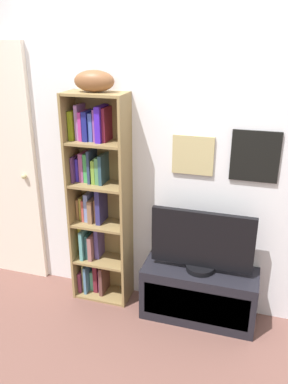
# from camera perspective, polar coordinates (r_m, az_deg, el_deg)

# --- Properties ---
(back_wall) EXTENTS (4.80, 0.08, 2.48)m
(back_wall) POSITION_cam_1_polar(r_m,az_deg,el_deg) (2.96, 5.39, 4.76)
(back_wall) COLOR silver
(back_wall) RESTS_ON ground
(bookshelf) EXTENTS (0.47, 0.25, 1.73)m
(bookshelf) POSITION_cam_1_polar(r_m,az_deg,el_deg) (3.16, -6.95, -1.44)
(bookshelf) COLOR olive
(bookshelf) RESTS_ON ground
(football) EXTENTS (0.31, 0.18, 0.15)m
(football) POSITION_cam_1_polar(r_m,az_deg,el_deg) (2.88, -7.30, 15.79)
(football) COLOR brown
(football) RESTS_ON bookshelf
(tv_stand) EXTENTS (0.89, 0.34, 0.43)m
(tv_stand) POSITION_cam_1_polar(r_m,az_deg,el_deg) (3.20, 8.00, -14.50)
(tv_stand) COLOR black
(tv_stand) RESTS_ON ground
(television) EXTENTS (0.77, 0.22, 0.49)m
(television) POSITION_cam_1_polar(r_m,az_deg,el_deg) (2.96, 8.46, -7.31)
(television) COLOR black
(television) RESTS_ON tv_stand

